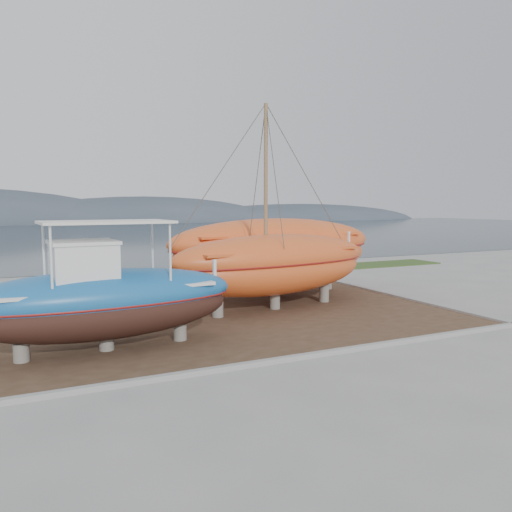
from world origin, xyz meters
name	(u,v)px	position (x,y,z in m)	size (l,w,h in m)	color
ground	(271,342)	(0.00, 0.00, 0.00)	(140.00, 140.00, 0.00)	gray
dirt_patch	(225,316)	(0.00, 4.00, 0.03)	(18.00, 12.00, 0.06)	#422D1E
curb_frame	(225,315)	(0.00, 4.00, 0.07)	(18.60, 12.60, 0.15)	gray
grass_strip	(155,279)	(0.00, 15.50, 0.04)	(44.00, 3.00, 0.08)	#284219
sea	(70,234)	(0.00, 70.00, 0.00)	(260.00, 100.00, 0.04)	#15242B
mountain_ridge	(49,223)	(0.00, 125.00, 0.00)	(200.00, 36.00, 20.00)	#333D49
blue_caique	(105,286)	(-5.09, 1.14, 2.05)	(8.25, 2.58, 3.97)	#1A60A1
white_dinghy	(24,310)	(-7.31, 5.12, 0.76)	(4.65, 1.74, 1.40)	silver
orange_sailboat	(275,209)	(2.45, 4.36, 4.35)	(9.80, 2.89, 8.58)	#D85521
orange_bare_hull	(275,257)	(4.12, 7.53, 1.90)	(11.25, 3.38, 3.69)	#D85521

